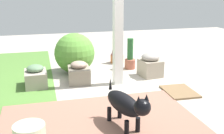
{
  "coord_description": "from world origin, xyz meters",
  "views": [
    {
      "loc": [
        -3.94,
        1.17,
        1.58
      ],
      "look_at": [
        0.03,
        0.12,
        0.39
      ],
      "focal_mm": 43.9,
      "sensor_mm": 36.0,
      "label": 1
    }
  ],
  "objects_px": {
    "porch_pillar": "(118,20)",
    "doormat": "(180,91)",
    "stone_planter_nearest": "(150,65)",
    "terracotta_pot_spiky": "(117,49)",
    "stone_planter_mid": "(79,73)",
    "dog": "(126,104)",
    "terracotta_pot_tall": "(130,58)",
    "stone_planter_far": "(36,77)",
    "round_shrub": "(75,53)"
  },
  "relations": [
    {
      "from": "porch_pillar",
      "to": "stone_planter_mid",
      "type": "bearing_deg",
      "value": 69.68
    },
    {
      "from": "terracotta_pot_tall",
      "to": "terracotta_pot_spiky",
      "type": "xyz_separation_m",
      "value": [
        0.49,
        0.14,
        0.09
      ]
    },
    {
      "from": "porch_pillar",
      "to": "round_shrub",
      "type": "relative_size",
      "value": 2.82
    },
    {
      "from": "stone_planter_mid",
      "to": "dog",
      "type": "xyz_separation_m",
      "value": [
        -1.78,
        -0.28,
        0.15
      ]
    },
    {
      "from": "stone_planter_far",
      "to": "round_shrub",
      "type": "xyz_separation_m",
      "value": [
        0.61,
        -0.73,
        0.22
      ]
    },
    {
      "from": "stone_planter_far",
      "to": "dog",
      "type": "distance_m",
      "value": 2.04
    },
    {
      "from": "stone_planter_mid",
      "to": "stone_planter_far",
      "type": "height_order",
      "value": "stone_planter_mid"
    },
    {
      "from": "stone_planter_far",
      "to": "stone_planter_nearest",
      "type": "bearing_deg",
      "value": -89.36
    },
    {
      "from": "stone_planter_nearest",
      "to": "terracotta_pot_tall",
      "type": "height_order",
      "value": "terracotta_pot_tall"
    },
    {
      "from": "stone_planter_far",
      "to": "doormat",
      "type": "xyz_separation_m",
      "value": [
        -0.88,
        -2.18,
        -0.15
      ]
    },
    {
      "from": "stone_planter_nearest",
      "to": "stone_planter_mid",
      "type": "xyz_separation_m",
      "value": [
        -0.01,
        1.33,
        -0.04
      ]
    },
    {
      "from": "round_shrub",
      "to": "stone_planter_mid",
      "type": "bearing_deg",
      "value": 178.99
    },
    {
      "from": "terracotta_pot_tall",
      "to": "doormat",
      "type": "distance_m",
      "value": 1.51
    },
    {
      "from": "stone_planter_mid",
      "to": "terracotta_pot_tall",
      "type": "xyz_separation_m",
      "value": [
        0.58,
        -1.12,
        0.05
      ]
    },
    {
      "from": "round_shrub",
      "to": "dog",
      "type": "xyz_separation_m",
      "value": [
        -2.38,
        -0.27,
        -0.07
      ]
    },
    {
      "from": "terracotta_pot_tall",
      "to": "stone_planter_far",
      "type": "bearing_deg",
      "value": 107.58
    },
    {
      "from": "terracotta_pot_tall",
      "to": "dog",
      "type": "xyz_separation_m",
      "value": [
        -2.35,
        0.84,
        0.09
      ]
    },
    {
      "from": "stone_planter_nearest",
      "to": "round_shrub",
      "type": "xyz_separation_m",
      "value": [
        0.59,
        1.32,
        0.17
      ]
    },
    {
      "from": "porch_pillar",
      "to": "stone_planter_far",
      "type": "relative_size",
      "value": 4.41
    },
    {
      "from": "terracotta_pot_tall",
      "to": "doormat",
      "type": "xyz_separation_m",
      "value": [
        -1.46,
        -0.34,
        -0.21
      ]
    },
    {
      "from": "terracotta_pot_spiky",
      "to": "doormat",
      "type": "distance_m",
      "value": 2.02
    },
    {
      "from": "round_shrub",
      "to": "terracotta_pot_tall",
      "type": "distance_m",
      "value": 1.12
    },
    {
      "from": "stone_planter_nearest",
      "to": "terracotta_pot_spiky",
      "type": "xyz_separation_m",
      "value": [
        1.05,
        0.34,
        0.1
      ]
    },
    {
      "from": "porch_pillar",
      "to": "terracotta_pot_spiky",
      "type": "xyz_separation_m",
      "value": [
        1.29,
        -0.36,
        -0.77
      ]
    },
    {
      "from": "terracotta_pot_tall",
      "to": "doormat",
      "type": "relative_size",
      "value": 1.05
    },
    {
      "from": "porch_pillar",
      "to": "doormat",
      "type": "distance_m",
      "value": 1.5
    },
    {
      "from": "porch_pillar",
      "to": "stone_planter_mid",
      "type": "relative_size",
      "value": 4.46
    },
    {
      "from": "round_shrub",
      "to": "terracotta_pot_tall",
      "type": "bearing_deg",
      "value": -91.48
    },
    {
      "from": "stone_planter_far",
      "to": "dog",
      "type": "bearing_deg",
      "value": -150.47
    },
    {
      "from": "stone_planter_mid",
      "to": "dog",
      "type": "height_order",
      "value": "dog"
    },
    {
      "from": "porch_pillar",
      "to": "round_shrub",
      "type": "distance_m",
      "value": 1.25
    },
    {
      "from": "round_shrub",
      "to": "dog",
      "type": "relative_size",
      "value": 0.98
    },
    {
      "from": "porch_pillar",
      "to": "doormat",
      "type": "height_order",
      "value": "porch_pillar"
    },
    {
      "from": "porch_pillar",
      "to": "dog",
      "type": "relative_size",
      "value": 2.75
    },
    {
      "from": "porch_pillar",
      "to": "doormat",
      "type": "bearing_deg",
      "value": -128.2
    },
    {
      "from": "stone_planter_mid",
      "to": "dog",
      "type": "distance_m",
      "value": 1.81
    },
    {
      "from": "porch_pillar",
      "to": "dog",
      "type": "height_order",
      "value": "porch_pillar"
    },
    {
      "from": "stone_planter_nearest",
      "to": "dog",
      "type": "bearing_deg",
      "value": 149.76
    },
    {
      "from": "stone_planter_nearest",
      "to": "terracotta_pot_spiky",
      "type": "relative_size",
      "value": 0.68
    },
    {
      "from": "terracotta_pot_spiky",
      "to": "stone_planter_far",
      "type": "bearing_deg",
      "value": 122.08
    },
    {
      "from": "stone_planter_far",
      "to": "doormat",
      "type": "relative_size",
      "value": 0.83
    },
    {
      "from": "round_shrub",
      "to": "terracotta_pot_spiky",
      "type": "xyz_separation_m",
      "value": [
        0.46,
        -0.97,
        -0.08
      ]
    },
    {
      "from": "doormat",
      "to": "terracotta_pot_spiky",
      "type": "bearing_deg",
      "value": 13.63
    },
    {
      "from": "stone_planter_nearest",
      "to": "terracotta_pot_spiky",
      "type": "height_order",
      "value": "terracotta_pot_spiky"
    },
    {
      "from": "stone_planter_far",
      "to": "terracotta_pot_tall",
      "type": "distance_m",
      "value": 1.93
    },
    {
      "from": "porch_pillar",
      "to": "terracotta_pot_tall",
      "type": "height_order",
      "value": "porch_pillar"
    },
    {
      "from": "stone_planter_mid",
      "to": "terracotta_pot_tall",
      "type": "height_order",
      "value": "terracotta_pot_tall"
    },
    {
      "from": "stone_planter_mid",
      "to": "round_shrub",
      "type": "height_order",
      "value": "round_shrub"
    },
    {
      "from": "stone_planter_nearest",
      "to": "terracotta_pot_tall",
      "type": "distance_m",
      "value": 0.6
    },
    {
      "from": "terracotta_pot_tall",
      "to": "terracotta_pot_spiky",
      "type": "bearing_deg",
      "value": 15.56
    }
  ]
}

